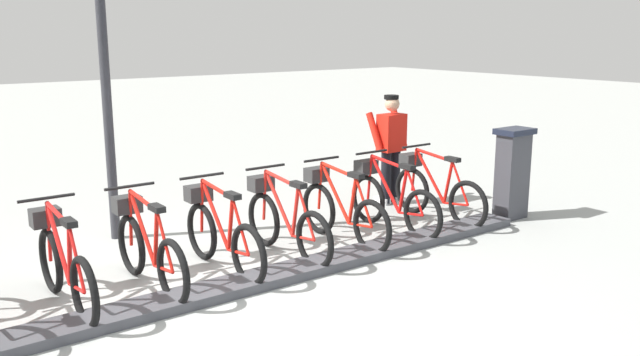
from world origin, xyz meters
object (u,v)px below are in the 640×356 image
(bike_docked_4, at_px, (220,233))
(bike_docked_5, at_px, (147,247))
(bike_docked_0, at_px, (435,190))
(bike_docked_6, at_px, (63,264))
(worker_near_rack, at_px, (391,145))
(bike_docked_1, at_px, (390,199))
(bike_docked_3, at_px, (284,220))
(bike_docked_2, at_px, (340,209))
(lamp_post, at_px, (101,10))
(payment_kiosk, at_px, (512,172))

(bike_docked_4, distance_m, bike_docked_5, 0.84)
(bike_docked_0, height_order, bike_docked_6, same)
(bike_docked_0, relative_size, worker_near_rack, 1.04)
(bike_docked_1, relative_size, bike_docked_4, 1.00)
(bike_docked_6, bearing_deg, bike_docked_3, -90.00)
(bike_docked_2, height_order, bike_docked_5, same)
(lamp_post, bearing_deg, bike_docked_5, 170.05)
(bike_docked_5, xyz_separation_m, bike_docked_6, (0.00, 0.84, 0.00))
(bike_docked_3, bearing_deg, bike_docked_2, -90.00)
(bike_docked_2, distance_m, bike_docked_5, 2.53)
(bike_docked_1, height_order, worker_near_rack, worker_near_rack)
(bike_docked_0, xyz_separation_m, bike_docked_6, (0.00, 5.06, 0.00))
(bike_docked_6, bearing_deg, payment_kiosk, -95.45)
(bike_docked_1, xyz_separation_m, bike_docked_5, (0.00, 3.37, 0.00))
(payment_kiosk, height_order, bike_docked_4, payment_kiosk)
(bike_docked_2, bearing_deg, payment_kiosk, -102.32)
(payment_kiosk, relative_size, bike_docked_3, 0.74)
(bike_docked_6, bearing_deg, bike_docked_0, -90.00)
(bike_docked_1, bearing_deg, lamp_post, 58.76)
(bike_docked_6, height_order, lamp_post, lamp_post)
(lamp_post, bearing_deg, bike_docked_2, -129.98)
(bike_docked_0, bearing_deg, lamp_post, 64.59)
(payment_kiosk, height_order, bike_docked_5, payment_kiosk)
(bike_docked_0, bearing_deg, worker_near_rack, -6.48)
(payment_kiosk, xyz_separation_m, worker_near_rack, (1.63, 0.81, 0.24))
(bike_docked_0, bearing_deg, bike_docked_3, 90.00)
(payment_kiosk, xyz_separation_m, bike_docked_3, (0.57, 3.46, -0.24))
(bike_docked_6, xyz_separation_m, lamp_post, (1.85, -1.17, 2.41))
(bike_docked_3, bearing_deg, bike_docked_6, 90.00)
(bike_docked_3, xyz_separation_m, bike_docked_4, (0.00, 0.84, 0.00))
(bike_docked_1, bearing_deg, bike_docked_2, 90.00)
(bike_docked_6, xyz_separation_m, worker_near_rack, (1.05, -5.18, 0.48))
(bike_docked_5, relative_size, bike_docked_6, 1.00)
(bike_docked_1, relative_size, bike_docked_5, 1.00)
(bike_docked_3, relative_size, worker_near_rack, 1.04)
(bike_docked_2, xyz_separation_m, bike_docked_3, (0.00, 0.84, 0.00))
(bike_docked_4, bearing_deg, bike_docked_1, -90.00)
(payment_kiosk, xyz_separation_m, bike_docked_1, (0.57, 1.77, -0.24))
(bike_docked_1, distance_m, bike_docked_4, 2.53)
(bike_docked_1, height_order, bike_docked_4, same)
(bike_docked_1, distance_m, bike_docked_3, 1.69)
(bike_docked_4, height_order, worker_near_rack, worker_near_rack)
(bike_docked_1, bearing_deg, bike_docked_0, -90.00)
(bike_docked_2, height_order, bike_docked_3, same)
(bike_docked_4, distance_m, bike_docked_6, 1.69)
(payment_kiosk, height_order, bike_docked_1, payment_kiosk)
(payment_kiosk, relative_size, lamp_post, 0.29)
(bike_docked_3, relative_size, bike_docked_4, 1.00)
(bike_docked_0, bearing_deg, bike_docked_6, 90.00)
(bike_docked_0, height_order, bike_docked_4, same)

